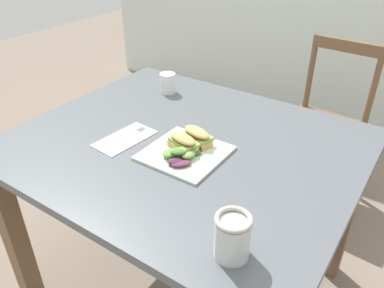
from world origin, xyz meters
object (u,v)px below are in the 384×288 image
Objects in this scene: chair_wooden_far at (324,124)px; fork_on_napkin at (129,136)px; cup_extra_side at (168,83)px; plate_lunch at (185,153)px; sandwich_half_back at (197,136)px; dining_table at (185,169)px; sandwich_half_front at (183,142)px; mason_jar_iced_tea at (232,238)px.

fork_on_napkin is (-0.42, -1.06, 0.30)m from chair_wooden_far.
fork_on_napkin is 2.13× the size of cup_extra_side.
sandwich_half_back is at bearing 88.83° from plate_lunch.
chair_wooden_far is at bearing 79.25° from sandwich_half_back.
dining_table is 0.24m from fork_on_napkin.
chair_wooden_far reaches higher than fork_on_napkin.
sandwich_half_front is at bearing -104.88° from sandwich_half_back.
chair_wooden_far is at bearing 79.87° from plate_lunch.
sandwich_half_front is at bearing 8.03° from fork_on_napkin.
sandwich_half_back is 1.36× the size of cup_extra_side.
fork_on_napkin is 1.62× the size of mason_jar_iced_tea.
dining_table is 4.68× the size of plate_lunch.
chair_wooden_far is at bearing 68.53° from fork_on_napkin.
sandwich_half_front is at bearing 148.25° from plate_lunch.
plate_lunch is 2.88× the size of cup_extra_side.
sandwich_half_back is 0.25m from fork_on_napkin.
cup_extra_side is (-0.12, 0.39, 0.04)m from fork_on_napkin.
fork_on_napkin is at bearing -111.47° from chair_wooden_far.
cup_extra_side is (-0.30, 0.30, 0.16)m from dining_table.
cup_extra_side is at bearing 133.13° from sandwich_half_front.
cup_extra_side is at bearing 133.62° from plate_lunch.
plate_lunch is 0.04m from sandwich_half_front.
fork_on_napkin is at bearing -158.79° from sandwich_half_back.
sandwich_half_back is 1.04× the size of mason_jar_iced_tea.
plate_lunch is at bearing -31.75° from sandwich_half_front.
plate_lunch is 0.08m from sandwich_half_back.
dining_table is at bearing 126.96° from plate_lunch.
plate_lunch is at bearing -53.04° from dining_table.
dining_table is 0.15m from plate_lunch.
fork_on_napkin is 0.63m from mason_jar_iced_tea.
fork_on_napkin is at bearing 154.55° from mason_jar_iced_tea.
chair_wooden_far is 7.32× the size of sandwich_half_back.
chair_wooden_far is at bearing 76.18° from dining_table.
chair_wooden_far reaches higher than sandwich_half_front.
cup_extra_side reaches higher than plate_lunch.
plate_lunch is at bearing 5.34° from fork_on_napkin.
dining_table is at bearing 137.11° from mason_jar_iced_tea.
fork_on_napkin is at bearing -174.66° from plate_lunch.
chair_wooden_far is at bearing 96.51° from mason_jar_iced_tea.
sandwich_half_back is at bearing -100.75° from chair_wooden_far.
mason_jar_iced_tea is at bearing -40.91° from plate_lunch.
cup_extra_side reaches higher than fork_on_napkin.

